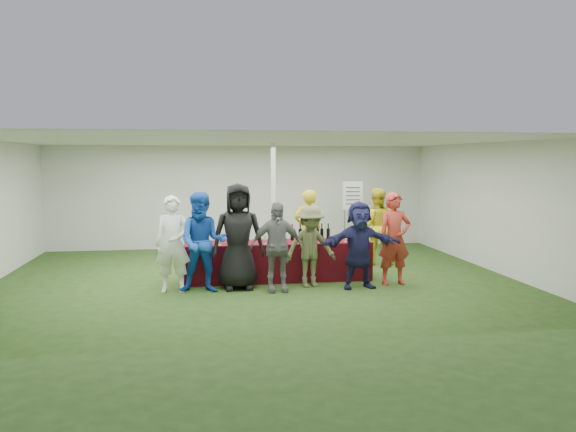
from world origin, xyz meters
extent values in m
plane|color=#284719|center=(0.00, 0.00, 0.00)|extent=(60.00, 60.00, 0.00)
plane|color=white|center=(0.00, 4.00, 1.35)|extent=(10.00, 0.00, 10.00)
plane|color=white|center=(0.00, -4.00, 1.35)|extent=(10.00, 0.00, 10.00)
plane|color=white|center=(5.00, 0.00, 1.35)|extent=(0.00, 8.00, 8.00)
plane|color=white|center=(0.00, 0.00, 2.70)|extent=(10.00, 10.00, 0.00)
cylinder|color=silver|center=(0.50, 1.20, 1.35)|extent=(0.10, 0.10, 2.70)
cube|color=#55080C|center=(0.41, -0.19, 0.38)|extent=(3.60, 0.80, 0.75)
cylinder|color=black|center=(0.71, -0.04, 0.86)|extent=(0.07, 0.07, 0.22)
cylinder|color=black|center=(0.71, -0.04, 1.01)|extent=(0.03, 0.03, 0.08)
cylinder|color=maroon|center=(0.71, -0.04, 1.06)|extent=(0.03, 0.03, 0.02)
cylinder|color=black|center=(0.88, 0.00, 0.86)|extent=(0.07, 0.07, 0.22)
cylinder|color=black|center=(0.88, 0.00, 1.01)|extent=(0.03, 0.03, 0.08)
cylinder|color=maroon|center=(0.88, 0.00, 1.06)|extent=(0.03, 0.03, 0.02)
cylinder|color=black|center=(0.99, -0.08, 0.86)|extent=(0.07, 0.07, 0.22)
cylinder|color=black|center=(0.99, -0.08, 1.01)|extent=(0.03, 0.03, 0.08)
cylinder|color=maroon|center=(0.99, -0.08, 1.06)|extent=(0.03, 0.03, 0.02)
cylinder|color=black|center=(1.14, -0.05, 0.86)|extent=(0.07, 0.07, 0.22)
cylinder|color=black|center=(1.14, -0.05, 1.01)|extent=(0.03, 0.03, 0.08)
cylinder|color=maroon|center=(1.14, -0.05, 1.06)|extent=(0.03, 0.03, 0.02)
cylinder|color=black|center=(1.21, -0.09, 0.86)|extent=(0.07, 0.07, 0.22)
cylinder|color=black|center=(1.21, -0.09, 1.01)|extent=(0.03, 0.03, 0.08)
cylinder|color=maroon|center=(1.21, -0.09, 1.06)|extent=(0.03, 0.03, 0.02)
cylinder|color=black|center=(1.32, -0.02, 0.86)|extent=(0.07, 0.07, 0.22)
cylinder|color=black|center=(1.32, -0.02, 1.01)|extent=(0.03, 0.03, 0.08)
cylinder|color=maroon|center=(1.32, -0.02, 1.06)|extent=(0.03, 0.03, 0.02)
cylinder|color=black|center=(1.45, -0.02, 0.86)|extent=(0.07, 0.07, 0.22)
cylinder|color=black|center=(1.45, -0.02, 1.01)|extent=(0.03, 0.03, 0.08)
cylinder|color=maroon|center=(1.45, -0.02, 1.06)|extent=(0.03, 0.03, 0.02)
cylinder|color=silver|center=(-1.00, -0.42, 0.75)|extent=(0.06, 0.06, 0.00)
cylinder|color=silver|center=(-1.00, -0.42, 0.79)|extent=(0.01, 0.01, 0.07)
cylinder|color=silver|center=(-1.00, -0.42, 0.87)|extent=(0.06, 0.06, 0.08)
cylinder|color=silver|center=(-0.73, -0.44, 0.75)|extent=(0.06, 0.06, 0.00)
cylinder|color=silver|center=(-0.73, -0.44, 0.79)|extent=(0.01, 0.01, 0.07)
cylinder|color=silver|center=(-0.73, -0.44, 0.87)|extent=(0.06, 0.06, 0.08)
cylinder|color=#4A0712|center=(-0.73, -0.44, 0.84)|extent=(0.05, 0.05, 0.02)
cylinder|color=silver|center=(-0.43, -0.41, 0.75)|extent=(0.06, 0.06, 0.00)
cylinder|color=silver|center=(-0.43, -0.41, 0.79)|extent=(0.01, 0.01, 0.07)
cylinder|color=silver|center=(-0.43, -0.41, 0.87)|extent=(0.06, 0.06, 0.08)
cylinder|color=#4A0712|center=(-0.43, -0.41, 0.84)|extent=(0.05, 0.05, 0.02)
cylinder|color=silver|center=(0.13, -0.44, 0.75)|extent=(0.06, 0.06, 0.00)
cylinder|color=silver|center=(0.13, -0.44, 0.79)|extent=(0.01, 0.01, 0.07)
cylinder|color=silver|center=(0.13, -0.44, 0.87)|extent=(0.06, 0.06, 0.08)
cylinder|color=#4A0712|center=(0.13, -0.44, 0.84)|extent=(0.05, 0.05, 0.02)
cylinder|color=silver|center=(1.71, -0.38, 0.75)|extent=(0.06, 0.06, 0.00)
cylinder|color=silver|center=(1.71, -0.38, 0.79)|extent=(0.01, 0.01, 0.07)
cylinder|color=silver|center=(1.71, -0.38, 0.87)|extent=(0.06, 0.06, 0.08)
cylinder|color=#4A0712|center=(1.71, -0.38, 0.84)|extent=(0.05, 0.05, 0.02)
cylinder|color=silver|center=(1.80, -0.45, 0.75)|extent=(0.06, 0.06, 0.00)
cylinder|color=silver|center=(1.80, -0.45, 0.79)|extent=(0.01, 0.01, 0.07)
cylinder|color=silver|center=(1.80, -0.45, 0.87)|extent=(0.06, 0.06, 0.08)
cylinder|color=silver|center=(0.51, -0.11, 0.85)|extent=(0.07, 0.07, 0.20)
cylinder|color=silver|center=(0.51, -0.11, 0.96)|extent=(0.03, 0.03, 0.03)
cube|color=white|center=(1.95, -0.14, 0.77)|extent=(0.25, 0.18, 0.03)
cylinder|color=slate|center=(1.98, -0.41, 0.84)|extent=(0.27, 0.27, 0.18)
cylinder|color=slate|center=(2.45, 2.51, 0.55)|extent=(0.02, 0.02, 1.10)
cylinder|color=slate|center=(2.85, 2.51, 0.55)|extent=(0.02, 0.02, 1.10)
cube|color=white|center=(2.65, 2.51, 1.45)|extent=(0.50, 0.02, 0.70)
cube|color=black|center=(2.65, 2.50, 1.65)|extent=(0.36, 0.01, 0.02)
cube|color=black|center=(2.65, 2.50, 1.55)|extent=(0.36, 0.01, 0.02)
cube|color=black|center=(2.65, 2.50, 1.45)|extent=(0.36, 0.01, 0.02)
cube|color=black|center=(2.65, 2.50, 1.35)|extent=(0.36, 0.01, 0.02)
cube|color=black|center=(2.65, 2.50, 1.25)|extent=(0.36, 0.01, 0.02)
imported|color=gold|center=(1.20, 0.86, 0.85)|extent=(0.67, 0.48, 1.70)
imported|color=gold|center=(2.80, 1.09, 0.85)|extent=(0.95, 0.81, 1.71)
imported|color=white|center=(-1.56, -0.89, 0.86)|extent=(0.67, 0.48, 1.71)
imported|color=blue|center=(-1.04, -0.99, 0.89)|extent=(0.92, 0.75, 1.78)
imported|color=black|center=(-0.41, -0.83, 0.96)|extent=(0.97, 0.66, 1.92)
imported|color=slate|center=(0.25, -1.13, 0.80)|extent=(0.95, 0.41, 1.61)
imported|color=brown|center=(0.92, -0.87, 0.75)|extent=(1.05, 0.71, 1.50)
imported|color=#1C1D46|center=(1.77, -1.12, 0.80)|extent=(1.50, 0.54, 1.59)
imported|color=#AA2F23|center=(2.51, -0.92, 0.87)|extent=(0.67, 0.47, 1.73)
camera|label=1|loc=(-1.07, -10.88, 2.35)|focal=35.00mm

